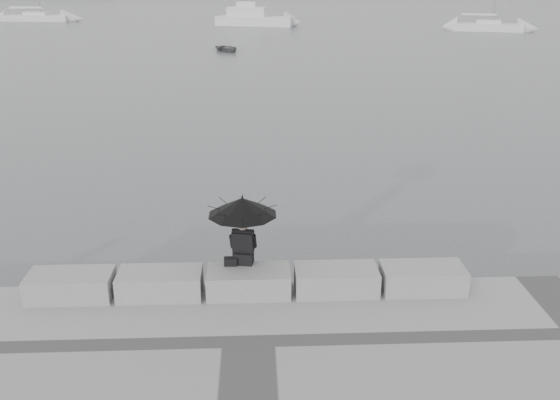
{
  "coord_description": "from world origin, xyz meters",
  "views": [
    {
      "loc": [
        0.14,
        -11.21,
        6.41
      ],
      "look_at": [
        0.76,
        3.0,
        1.15
      ],
      "focal_mm": 40.0,
      "sensor_mm": 36.0,
      "label": 1
    }
  ],
  "objects_px": {
    "sailboat_left": "(37,17)",
    "sailboat_right": "(488,26)",
    "motor_cruiser": "(255,18)",
    "dinghy": "(227,48)",
    "seated_person": "(242,213)"
  },
  "relations": [
    {
      "from": "motor_cruiser",
      "to": "sailboat_left",
      "type": "bearing_deg",
      "value": -177.94
    },
    {
      "from": "sailboat_left",
      "to": "motor_cruiser",
      "type": "xyz_separation_m",
      "value": [
        29.02,
        -8.4,
        0.38
      ]
    },
    {
      "from": "sailboat_left",
      "to": "sailboat_right",
      "type": "bearing_deg",
      "value": -9.74
    },
    {
      "from": "seated_person",
      "to": "sailboat_left",
      "type": "relative_size",
      "value": 0.11
    },
    {
      "from": "seated_person",
      "to": "sailboat_left",
      "type": "height_order",
      "value": "sailboat_left"
    },
    {
      "from": "sailboat_right",
      "to": "dinghy",
      "type": "relative_size",
      "value": 4.46
    },
    {
      "from": "seated_person",
      "to": "sailboat_left",
      "type": "bearing_deg",
      "value": 122.19
    },
    {
      "from": "dinghy",
      "to": "motor_cruiser",
      "type": "bearing_deg",
      "value": 48.77
    },
    {
      "from": "sailboat_right",
      "to": "dinghy",
      "type": "bearing_deg",
      "value": -129.41
    },
    {
      "from": "sailboat_right",
      "to": "motor_cruiser",
      "type": "xyz_separation_m",
      "value": [
        -25.86,
        8.22,
        0.37
      ]
    },
    {
      "from": "sailboat_left",
      "to": "dinghy",
      "type": "height_order",
      "value": "sailboat_left"
    },
    {
      "from": "sailboat_right",
      "to": "sailboat_left",
      "type": "bearing_deg",
      "value": -177.63
    },
    {
      "from": "sailboat_right",
      "to": "seated_person",
      "type": "bearing_deg",
      "value": -94.77
    },
    {
      "from": "sailboat_left",
      "to": "motor_cruiser",
      "type": "bearing_deg",
      "value": -9.04
    },
    {
      "from": "motor_cruiser",
      "to": "dinghy",
      "type": "xyz_separation_m",
      "value": [
        -2.51,
        -25.52,
        -0.65
      ]
    }
  ]
}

